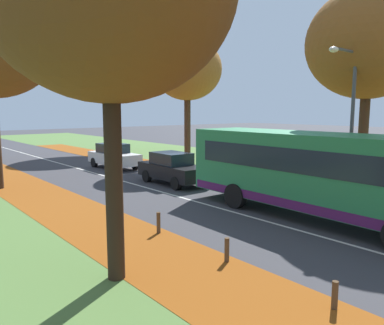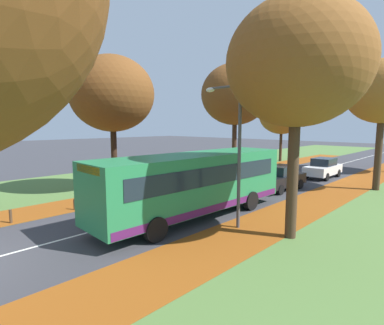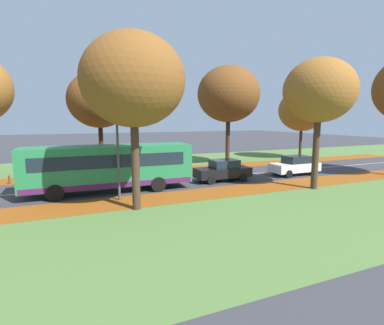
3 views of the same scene
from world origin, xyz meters
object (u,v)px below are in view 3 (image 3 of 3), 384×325
(bollard_third, at_px, (9,180))
(tree_right_near, at_px, (133,81))
(bollard_fifth, at_px, (93,174))
(car_black_lead, at_px, (223,170))
(car_white_following, at_px, (295,165))
(tree_right_mid, at_px, (319,91))
(bollard_fourth, at_px, (53,177))
(bollard_sixth, at_px, (130,171))
(tree_left_mid, at_px, (229,94))
(tree_left_far, at_px, (302,110))
(tree_left_near, at_px, (99,100))
(streetlamp_right, at_px, (116,135))
(bus, at_px, (109,166))

(bollard_third, bearing_deg, tree_right_near, 36.25)
(tree_right_near, xyz_separation_m, bollard_fifth, (-9.61, -1.26, -6.22))
(car_black_lead, xyz_separation_m, car_white_following, (0.28, 6.71, 0.00))
(tree_right_near, xyz_separation_m, tree_right_mid, (0.15, 12.04, -0.08))
(tree_right_mid, bearing_deg, bollard_fourth, -121.18)
(bollard_sixth, xyz_separation_m, car_black_lead, (5.14, 6.00, 0.48))
(tree_right_near, distance_m, tree_right_mid, 12.05)
(tree_left_mid, bearing_deg, car_white_following, 16.37)
(tree_left_far, bearing_deg, car_white_following, -44.97)
(tree_left_near, height_order, bollard_fifth, tree_left_near)
(tree_left_far, relative_size, streetlamp_right, 1.35)
(tree_right_mid, height_order, bollard_fourth, tree_right_mid)
(bollard_fourth, bearing_deg, tree_left_mid, 96.95)
(tree_right_near, bearing_deg, tree_right_mid, 89.29)
(tree_left_far, bearing_deg, streetlamp_right, -66.63)
(bollard_fourth, height_order, streetlamp_right, streetlamp_right)
(tree_left_far, distance_m, streetlamp_right, 25.14)
(tree_left_mid, distance_m, streetlamp_right, 16.05)
(bollard_third, relative_size, car_black_lead, 0.15)
(bollard_fifth, height_order, car_white_following, car_white_following)
(bollard_sixth, bearing_deg, tree_left_near, -142.66)
(bollard_sixth, bearing_deg, tree_right_near, -9.64)
(tree_left_far, height_order, tree_right_near, tree_right_near)
(bollard_third, bearing_deg, tree_left_far, 95.26)
(bollard_fifth, relative_size, bus, 0.06)
(tree_left_near, xyz_separation_m, streetlamp_right, (9.74, -0.24, -2.54))
(tree_right_near, height_order, tree_right_mid, tree_right_near)
(tree_right_near, height_order, bollard_fourth, tree_right_near)
(tree_left_near, relative_size, car_white_following, 2.07)
(bollard_sixth, relative_size, car_white_following, 0.16)
(tree_left_far, bearing_deg, bollard_fourth, -84.21)
(tree_right_mid, relative_size, streetlamp_right, 1.43)
(tree_left_far, distance_m, bollard_fifth, 24.50)
(tree_left_near, bearing_deg, tree_left_far, 90.52)
(tree_left_near, distance_m, bollard_sixth, 6.74)
(tree_right_mid, distance_m, car_white_following, 7.49)
(tree_right_mid, distance_m, bollard_third, 22.34)
(bollard_sixth, distance_m, car_white_following, 13.83)
(bollard_fifth, xyz_separation_m, bollard_sixth, (-0.02, 2.90, 0.02))
(bus, bearing_deg, streetlamp_right, 4.90)
(tree_right_near, height_order, bollard_fifth, tree_right_near)
(tree_right_mid, xyz_separation_m, bus, (-4.63, -12.74, -4.75))
(bollard_fourth, bearing_deg, bus, 33.79)
(bollard_fourth, xyz_separation_m, car_white_following, (5.44, 18.52, 0.53))
(tree_left_far, xyz_separation_m, bollard_fourth, (2.70, -26.65, -5.38))
(tree_left_far, xyz_separation_m, bollard_fifth, (2.75, -23.75, -5.35))
(tree_left_far, distance_m, car_white_following, 12.49)
(tree_left_near, bearing_deg, tree_right_near, 1.34)
(tree_left_far, xyz_separation_m, car_white_following, (8.14, -8.14, -4.84))
(tree_left_near, distance_m, bollard_third, 9.38)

